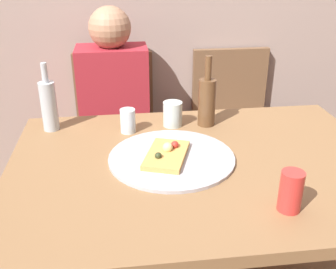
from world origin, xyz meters
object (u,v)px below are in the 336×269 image
dining_table (200,182)px  wine_bottle (49,105)px  pizza_tray (172,158)px  guest_in_sweater (115,115)px  soda_can (291,191)px  tumbler_far (173,114)px  pizza_slice_last (167,154)px  chair_left (116,126)px  tumbler_near (128,121)px  chair_right (233,120)px  beer_bottle (207,100)px

dining_table → wine_bottle: bearing=147.7°
dining_table → pizza_tray: pizza_tray is taller
dining_table → pizza_tray: size_ratio=3.00×
guest_in_sweater → soda_can: bearing=115.4°
tumbler_far → pizza_tray: bearing=-98.6°
pizza_slice_last → guest_in_sweater: guest_in_sweater is taller
chair_left → soda_can: bearing=112.5°
pizza_tray → tumbler_near: bearing=119.5°
chair_right → pizza_tray: bearing=60.5°
wine_bottle → chair_right: bearing=29.5°
tumbler_near → wine_bottle: bearing=168.2°
wine_bottle → guest_in_sweater: (0.25, 0.38, -0.21)m
dining_table → beer_bottle: beer_bottle is taller
beer_bottle → soda_can: size_ratio=2.41×
pizza_tray → chair_left: bearing=103.3°
pizza_tray → chair_left: size_ratio=0.49×
wine_bottle → tumbler_near: wine_bottle is taller
dining_table → beer_bottle: bearing=74.4°
wine_bottle → chair_right: 1.12m
chair_left → tumbler_near: bearing=95.5°
pizza_slice_last → tumbler_near: tumbler_near is taller
wine_bottle → chair_right: (0.93, 0.53, -0.34)m
wine_bottle → soda_can: (0.74, -0.65, -0.05)m
tumbler_far → guest_in_sweater: guest_in_sweater is taller
tumbler_far → soda_can: bearing=-68.7°
beer_bottle → guest_in_sweater: bearing=133.3°
pizza_tray → tumbler_near: (-0.14, 0.25, 0.04)m
tumbler_far → wine_bottle: bearing=177.2°
pizza_tray → soda_can: soda_can is taller
tumbler_near → chair_right: bearing=43.7°
soda_can → chair_left: 1.31m
dining_table → pizza_tray: (-0.10, 0.03, 0.09)m
pizza_tray → beer_bottle: (0.19, 0.28, 0.10)m
pizza_tray → soda_can: (0.29, -0.34, 0.05)m
tumbler_far → chair_right: 0.76m
pizza_tray → pizza_slice_last: (-0.02, -0.00, 0.02)m
dining_table → tumbler_near: 0.39m
chair_left → beer_bottle: bearing=124.5°
beer_bottle → guest_in_sweater: size_ratio=0.25×
dining_table → pizza_slice_last: size_ratio=5.33×
wine_bottle → tumbler_far: 0.50m
beer_bottle → chair_left: (-0.38, 0.56, -0.34)m
beer_bottle → guest_in_sweater: 0.60m
wine_bottle → beer_bottle: (0.64, -0.03, 0.00)m
chair_right → pizza_slice_last: bearing=59.7°
pizza_slice_last → wine_bottle: bearing=143.6°
soda_can → chair_right: (0.19, 1.18, -0.29)m
tumbler_near → chair_left: size_ratio=0.11×
guest_in_sweater → tumbler_near: bearing=97.4°
chair_right → dining_table: bearing=66.5°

